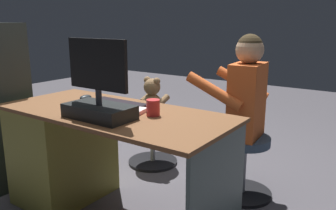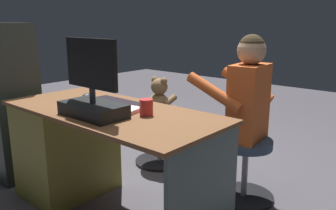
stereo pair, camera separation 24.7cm
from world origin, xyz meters
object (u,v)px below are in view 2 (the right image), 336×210
at_px(office_chair_teddy, 160,135).
at_px(teddy_bear, 160,98).
at_px(desk, 75,146).
at_px(cup, 146,107).
at_px(tv_remote, 87,102).
at_px(person, 239,104).
at_px(computer_mouse, 88,96).
at_px(keyboard, 117,102).
at_px(monitor, 93,95).
at_px(visitor_chair, 245,164).

relative_size(office_chair_teddy, teddy_bear, 1.34).
xyz_separation_m(desk, cup, (-0.69, -0.06, 0.40)).
xyz_separation_m(office_chair_teddy, teddy_bear, (-0.00, -0.01, 0.35)).
distance_m(cup, tv_remote, 0.54).
xyz_separation_m(desk, person, (-0.90, -0.79, 0.32)).
xyz_separation_m(tv_remote, teddy_bear, (0.10, -0.87, -0.13)).
height_order(computer_mouse, office_chair_teddy, computer_mouse).
xyz_separation_m(desk, keyboard, (-0.33, -0.14, 0.36)).
xyz_separation_m(teddy_bear, person, (-0.85, 0.09, 0.10)).
height_order(desk, monitor, monitor).
bearing_deg(monitor, visitor_chair, -118.80).
xyz_separation_m(computer_mouse, person, (-0.87, -0.67, -0.05)).
height_order(monitor, teddy_bear, monitor).
xyz_separation_m(desk, office_chair_teddy, (-0.06, -0.87, -0.12)).
distance_m(office_chair_teddy, visitor_chair, 0.93).
xyz_separation_m(tv_remote, visitor_chair, (-0.83, -0.76, -0.48)).
relative_size(office_chair_teddy, visitor_chair, 1.00).
xyz_separation_m(office_chair_teddy, visitor_chair, (-0.93, 0.09, 0.00)).
bearing_deg(person, visitor_chair, 174.49).
bearing_deg(cup, office_chair_teddy, -52.09).
bearing_deg(teddy_bear, tv_remote, 96.32).
xyz_separation_m(keyboard, tv_remote, (0.18, 0.12, -0.00)).
xyz_separation_m(desk, computer_mouse, (-0.04, -0.11, 0.37)).
xyz_separation_m(keyboard, visitor_chair, (-0.66, -0.64, -0.48)).
bearing_deg(office_chair_teddy, keyboard, 110.47).
height_order(keyboard, computer_mouse, computer_mouse).
distance_m(teddy_bear, person, 0.86).
bearing_deg(person, keyboard, 48.42).
height_order(monitor, computer_mouse, monitor).
distance_m(keyboard, tv_remote, 0.22).
bearing_deg(person, office_chair_teddy, -5.51).
bearing_deg(tv_remote, computer_mouse, -19.11).
bearing_deg(monitor, cup, -135.53).
height_order(computer_mouse, tv_remote, computer_mouse).
height_order(desk, tv_remote, tv_remote).
distance_m(cup, person, 0.77).
xyz_separation_m(monitor, teddy_bear, (0.41, -1.05, -0.25)).
relative_size(monitor, office_chair_teddy, 0.98).
xyz_separation_m(keyboard, computer_mouse, (0.29, 0.03, 0.01)).
xyz_separation_m(computer_mouse, teddy_bear, (-0.02, -0.77, -0.14)).
distance_m(cup, teddy_bear, 1.06).
relative_size(desk, tv_remote, 10.31).
bearing_deg(person, tv_remote, 45.80).
height_order(desk, person, person).
bearing_deg(keyboard, monitor, 114.23).
xyz_separation_m(desk, teddy_bear, (-0.06, -0.88, 0.22)).
bearing_deg(teddy_bear, computer_mouse, 88.48).
xyz_separation_m(monitor, tv_remote, (0.31, -0.18, -0.12)).
bearing_deg(cup, monitor, 44.47).
bearing_deg(tv_remote, keyboard, -123.45).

